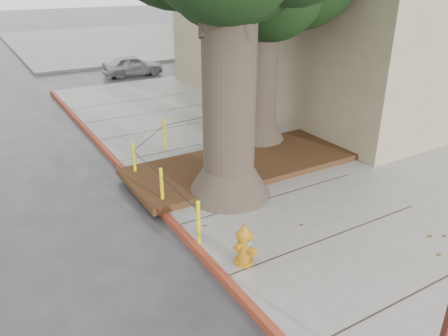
% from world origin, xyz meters
% --- Properties ---
extents(ground, '(140.00, 140.00, 0.00)m').
position_xyz_m(ground, '(0.00, 0.00, 0.00)').
color(ground, '#28282B').
rests_on(ground, ground).
extents(sidewalk_main, '(16.00, 26.00, 0.15)m').
position_xyz_m(sidewalk_main, '(6.00, 2.50, 0.07)').
color(sidewalk_main, slate).
rests_on(sidewalk_main, ground).
extents(sidewalk_far, '(16.00, 20.00, 0.15)m').
position_xyz_m(sidewalk_far, '(6.00, 30.00, 0.07)').
color(sidewalk_far, slate).
rests_on(sidewalk_far, ground).
extents(curb_red, '(0.14, 26.00, 0.16)m').
position_xyz_m(curb_red, '(-2.00, 2.50, 0.07)').
color(curb_red, maroon).
rests_on(curb_red, ground).
extents(planter_bed, '(6.40, 2.60, 0.16)m').
position_xyz_m(planter_bed, '(0.90, 3.90, 0.23)').
color(planter_bed, black).
rests_on(planter_bed, sidewalk_main).
extents(bollard_ring, '(3.79, 5.39, 0.95)m').
position_xyz_m(bollard_ring, '(-0.87, 4.38, 0.66)').
color(bollard_ring, yellow).
rests_on(bollard_ring, sidewalk_main).
extents(fire_hydrant, '(0.45, 0.45, 0.84)m').
position_xyz_m(fire_hydrant, '(-1.50, 0.17, 0.56)').
color(fire_hydrant, '#B87412').
rests_on(fire_hydrant, sidewalk_main).
extents(car_silver, '(3.26, 1.48, 1.09)m').
position_xyz_m(car_silver, '(2.58, 17.37, 0.54)').
color(car_silver, '#B2B1B7').
rests_on(car_silver, ground).
extents(car_red, '(3.86, 1.78, 1.23)m').
position_xyz_m(car_red, '(12.40, 17.61, 0.61)').
color(car_red, maroon).
rests_on(car_red, ground).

